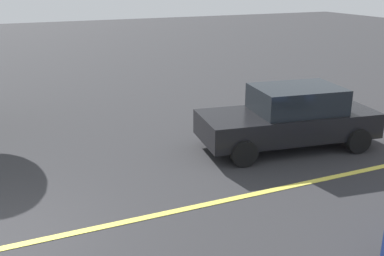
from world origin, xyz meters
The scene contains 2 objects.
lane_marking_centre centered at (3.00, 0.00, 0.01)m, with size 28.00×0.16×0.01m, color #E0D14C.
car_black_near_curb centered at (7.35, 2.04, 0.81)m, with size 4.77×2.51×1.61m.
Camera 1 is at (0.51, -7.16, 4.29)m, focal length 42.20 mm.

